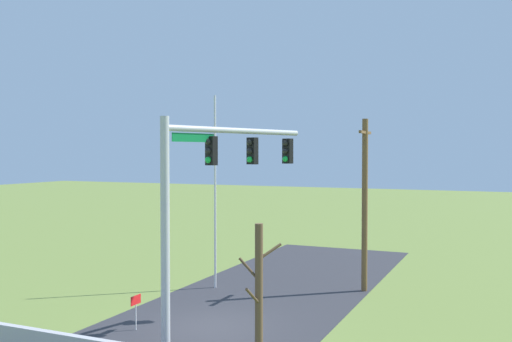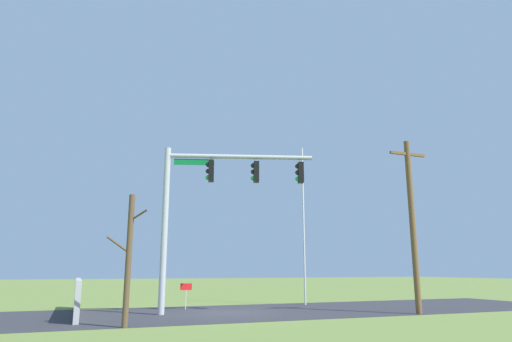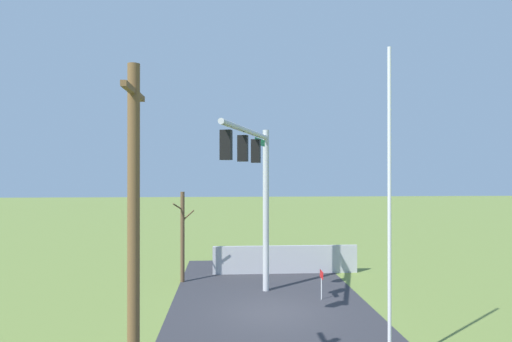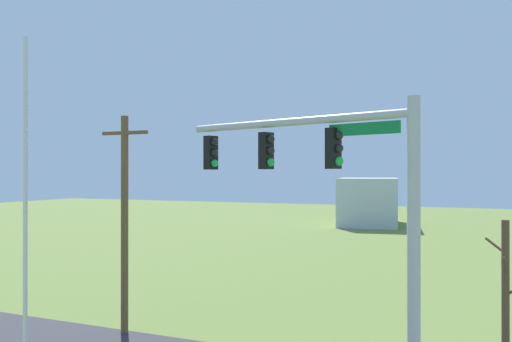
% 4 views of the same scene
% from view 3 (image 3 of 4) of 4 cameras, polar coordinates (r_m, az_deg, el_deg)
% --- Properties ---
extents(ground_plane, '(160.00, 160.00, 0.00)m').
position_cam_3_polar(ground_plane, '(17.73, 2.13, -17.79)').
color(ground_plane, olive).
extents(sidewalk_corner, '(6.00, 6.00, 0.01)m').
position_cam_3_polar(sidewalk_corner, '(21.58, 1.05, -14.56)').
color(sidewalk_corner, '#B7B5AD').
rests_on(sidewalk_corner, ground_plane).
extents(retaining_fence, '(0.20, 7.70, 1.47)m').
position_cam_3_polar(retaining_fence, '(23.83, 3.84, -11.38)').
color(retaining_fence, '#A8A8AD').
rests_on(retaining_fence, ground_plane).
extents(signal_mast, '(6.50, 2.19, 7.29)m').
position_cam_3_polar(signal_mast, '(18.05, 0.04, -0.83)').
color(signal_mast, '#B2B5BA').
rests_on(signal_mast, ground_plane).
extents(flagpole, '(0.10, 0.10, 8.77)m').
position_cam_3_polar(flagpole, '(12.47, 16.91, -4.68)').
color(flagpole, silver).
rests_on(flagpole, ground_plane).
extents(utility_pole, '(1.90, 0.26, 7.67)m').
position_cam_3_polar(utility_pole, '(9.78, -15.59, -8.18)').
color(utility_pole, brown).
rests_on(utility_pole, ground_plane).
extents(bare_tree, '(1.27, 1.02, 4.42)m').
position_cam_3_polar(bare_tree, '(22.01, -9.51, -8.27)').
color(bare_tree, brown).
rests_on(bare_tree, ground_plane).
extents(open_sign, '(0.56, 0.04, 1.22)m').
position_cam_3_polar(open_sign, '(19.24, 8.49, -13.57)').
color(open_sign, silver).
rests_on(open_sign, ground_plane).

